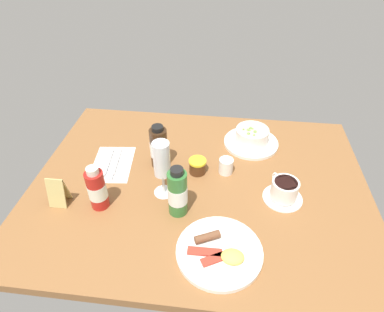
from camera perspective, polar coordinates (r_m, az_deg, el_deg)
name	(u,v)px	position (r cm, az deg, el deg)	size (l,w,h in cm)	color
ground_plane	(199,186)	(109.13, 1.28, -5.28)	(110.00, 84.00, 3.00)	brown
porridge_bowl	(252,137)	(124.77, 10.37, 3.21)	(20.40, 20.40, 7.45)	white
cutlery_setting	(112,164)	(118.16, -13.80, -1.42)	(15.47, 20.85, 0.90)	white
coffee_cup	(284,191)	(104.57, 15.77, -5.83)	(12.30, 12.53, 7.00)	white
creamer_jug	(226,166)	(110.89, 5.99, -1.69)	(5.44, 5.22, 5.92)	white
wine_glass	(162,162)	(96.78, -5.29, -1.01)	(6.38, 6.38, 19.50)	white
jam_jar	(197,166)	(110.36, 0.96, -1.78)	(5.90, 5.90, 5.19)	#4C2A15
sauce_bottle_red	(97,189)	(100.28, -16.26, -5.58)	(5.53, 5.53, 14.94)	#B21E19
sauce_bottle_green	(178,193)	(94.07, -2.54, -6.43)	(5.76, 5.76, 16.68)	#337233
sauce_bottle_brown	(159,147)	(111.17, -5.80, 1.49)	(6.02, 6.02, 15.98)	#382314
breakfast_plate	(220,251)	(89.78, 4.84, -16.28)	(22.98, 22.98, 3.70)	white
menu_card	(58,191)	(106.40, -22.43, -5.70)	(5.44, 4.76, 9.75)	tan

